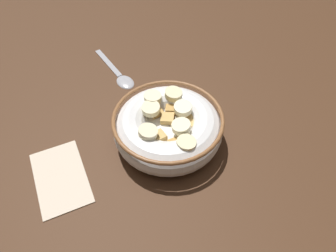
# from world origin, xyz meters

# --- Properties ---
(ground_plane) EXTENTS (1.23, 1.23, 0.02)m
(ground_plane) POSITION_xyz_m (0.00, 0.00, -0.01)
(ground_plane) COLOR #472B19
(cereal_bowl) EXTENTS (0.17, 0.17, 0.06)m
(cereal_bowl) POSITION_xyz_m (-0.00, 0.00, 0.03)
(cereal_bowl) COLOR white
(cereal_bowl) RESTS_ON ground_plane
(spoon) EXTENTS (0.13, 0.09, 0.01)m
(spoon) POSITION_xyz_m (-0.15, -0.08, 0.00)
(spoon) COLOR #A5A5AD
(spoon) RESTS_ON ground_plane
(folded_napkin) EXTENTS (0.13, 0.11, 0.00)m
(folded_napkin) POSITION_xyz_m (0.06, -0.16, 0.00)
(folded_napkin) COLOR beige
(folded_napkin) RESTS_ON ground_plane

